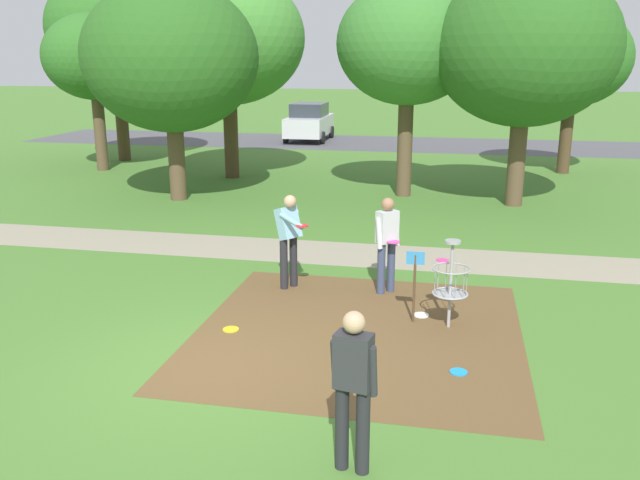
{
  "coord_description": "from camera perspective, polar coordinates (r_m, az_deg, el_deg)",
  "views": [
    {
      "loc": [
        3.12,
        -7.72,
        4.03
      ],
      "look_at": [
        0.9,
        3.06,
        1.0
      ],
      "focal_mm": 37.42,
      "sensor_mm": 36.0,
      "label": 1
    }
  ],
  "objects": [
    {
      "name": "frisbee_near_basket",
      "position": [
        10.93,
        8.64,
        -6.37
      ],
      "size": [
        0.25,
        0.25,
        0.02
      ],
      "primitive_type": "cylinder",
      "color": "white",
      "rests_on": "ground"
    },
    {
      "name": "disc_golf_basket",
      "position": [
        10.32,
        10.79,
        -3.4
      ],
      "size": [
        0.98,
        0.58,
        1.39
      ],
      "color": "#9E9EA3",
      "rests_on": "ground"
    },
    {
      "name": "tree_near_right",
      "position": [
        28.0,
        -17.14,
        16.87
      ],
      "size": [
        5.15,
        5.15,
        7.29
      ],
      "color": "#4C3823",
      "rests_on": "ground"
    },
    {
      "name": "tree_far_left",
      "position": [
        23.1,
        -7.91,
        16.69
      ],
      "size": [
        5.1,
        5.1,
        6.8
      ],
      "color": "#4C3823",
      "rests_on": "ground"
    },
    {
      "name": "ground_plane",
      "position": [
        9.25,
        -9.48,
        -10.66
      ],
      "size": [
        160.0,
        160.0,
        0.0
      ],
      "primitive_type": "plane",
      "color": "#47752D"
    },
    {
      "name": "player_throwing",
      "position": [
        11.82,
        -2.68,
        0.44
      ],
      "size": [
        0.74,
        1.01,
        1.71
      ],
      "color": "#232328",
      "rests_on": "ground"
    },
    {
      "name": "tree_far_center",
      "position": [
        19.89,
        7.55,
        16.28
      ],
      "size": [
        4.09,
        4.09,
        6.15
      ],
      "color": "brown",
      "rests_on": "ground"
    },
    {
      "name": "frisbee_by_tee",
      "position": [
        10.36,
        -7.63,
        -7.59
      ],
      "size": [
        0.25,
        0.25,
        0.02
      ],
      "primitive_type": "cylinder",
      "color": "gold",
      "rests_on": "ground"
    },
    {
      "name": "tree_mid_right",
      "position": [
        19.16,
        17.16,
        15.42
      ],
      "size": [
        4.92,
        4.92,
        6.37
      ],
      "color": "brown",
      "rests_on": "ground"
    },
    {
      "name": "parking_lot_strip",
      "position": [
        32.65,
        6.13,
        8.21
      ],
      "size": [
        36.0,
        6.0,
        0.01
      ],
      "primitive_type": "cube",
      "color": "#4C4C51",
      "rests_on": "ground"
    },
    {
      "name": "frisbee_far_left",
      "position": [
        13.88,
        10.44,
        -1.71
      ],
      "size": [
        0.26,
        0.26,
        0.02
      ],
      "primitive_type": "cylinder",
      "color": "#E53D99",
      "rests_on": "ground"
    },
    {
      "name": "dirt_tee_pad",
      "position": [
        10.21,
        3.27,
        -7.87
      ],
      "size": [
        4.86,
        5.04,
        0.01
      ],
      "primitive_type": "cube",
      "color": "brown",
      "rests_on": "ground"
    },
    {
      "name": "gravel_path",
      "position": [
        14.32,
        -1.42,
        -0.96
      ],
      "size": [
        40.0,
        1.74,
        0.0
      ],
      "primitive_type": "cube",
      "color": "gray",
      "rests_on": "ground"
    },
    {
      "name": "parked_car_leftmost",
      "position": [
        33.61,
        -0.92,
        10.07
      ],
      "size": [
        2.05,
        4.24,
        1.84
      ],
      "color": "silver",
      "rests_on": "ground"
    },
    {
      "name": "tree_mid_left",
      "position": [
        19.61,
        -12.63,
        14.98
      ],
      "size": [
        4.87,
        4.87,
        6.1
      ],
      "color": "brown",
      "rests_on": "ground"
    },
    {
      "name": "player_foreground_watching",
      "position": [
        11.62,
        5.75,
        0.02
      ],
      "size": [
        0.45,
        0.45,
        1.71
      ],
      "color": "#384260",
      "rests_on": "ground"
    },
    {
      "name": "tree_near_left",
      "position": [
        25.33,
        20.85,
        14.28
      ],
      "size": [
        3.9,
        3.9,
        5.65
      ],
      "color": "#4C3823",
      "rests_on": "ground"
    },
    {
      "name": "tree_mid_center",
      "position": [
        25.72,
        -18.79,
        14.55
      ],
      "size": [
        3.54,
        3.54,
        5.55
      ],
      "color": "brown",
      "rests_on": "ground"
    },
    {
      "name": "player_waiting_left",
      "position": [
        6.64,
        2.86,
        -12.09
      ],
      "size": [
        0.49,
        0.43,
        1.71
      ],
      "color": "#232328",
      "rests_on": "ground"
    },
    {
      "name": "frisbee_mid_grass",
      "position": [
        9.16,
        11.77,
        -11.0
      ],
      "size": [
        0.24,
        0.24,
        0.02
      ],
      "primitive_type": "cylinder",
      "color": "#1E93DB",
      "rests_on": "ground"
    }
  ]
}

